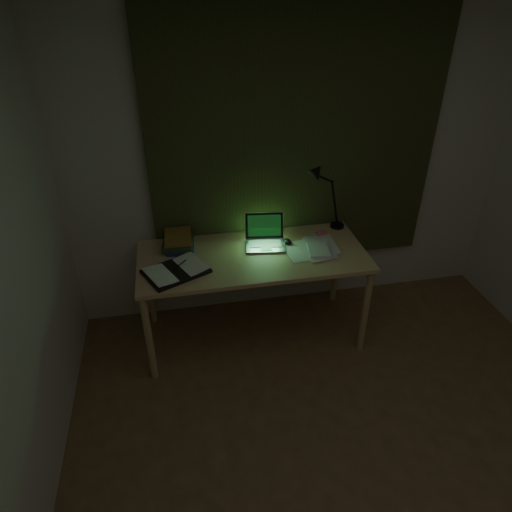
{
  "coord_description": "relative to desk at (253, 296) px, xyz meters",
  "views": [
    {
      "loc": [
        -0.92,
        -1.22,
        2.51
      ],
      "look_at": [
        -0.41,
        1.44,
        0.82
      ],
      "focal_mm": 32.0,
      "sensor_mm": 36.0,
      "label": 1
    }
  ],
  "objects": [
    {
      "name": "floor",
      "position": [
        0.41,
        -1.56,
        -0.38
      ],
      "size": [
        3.5,
        4.0,
        0.0
      ],
      "primitive_type": "cube",
      "color": "brown",
      "rests_on": "ground"
    },
    {
      "name": "wall_back",
      "position": [
        0.41,
        0.44,
        0.87
      ],
      "size": [
        3.5,
        0.0,
        2.5
      ],
      "primitive_type": "cube",
      "color": "silver",
      "rests_on": "ground"
    },
    {
      "name": "curtain",
      "position": [
        0.41,
        0.4,
        1.07
      ],
      "size": [
        2.2,
        0.06,
        2.0
      ],
      "primitive_type": "cube",
      "color": "#2B3319",
      "rests_on": "wall_back"
    },
    {
      "name": "desk",
      "position": [
        0.0,
        0.0,
        0.0
      ],
      "size": [
        1.66,
        0.73,
        0.76
      ],
      "primitive_type": null,
      "color": "#DBB176",
      "rests_on": "floor"
    },
    {
      "name": "laptop",
      "position": [
        0.11,
        0.09,
        0.49
      ],
      "size": [
        0.34,
        0.37,
        0.21
      ],
      "primitive_type": null,
      "rotation": [
        0.0,
        0.0,
        -0.13
      ],
      "color": "silver",
      "rests_on": "desk"
    },
    {
      "name": "open_textbook",
      "position": [
        -0.56,
        -0.13,
        0.4
      ],
      "size": [
        0.49,
        0.44,
        0.03
      ],
      "primitive_type": null,
      "rotation": [
        0.0,
        0.0,
        0.44
      ],
      "color": "white",
      "rests_on": "desk"
    },
    {
      "name": "book_stack",
      "position": [
        -0.52,
        0.21,
        0.43
      ],
      "size": [
        0.23,
        0.27,
        0.1
      ],
      "primitive_type": null,
      "rotation": [
        0.0,
        0.0,
        -0.05
      ],
      "color": "white",
      "rests_on": "desk"
    },
    {
      "name": "loose_papers",
      "position": [
        0.44,
        -0.03,
        0.39
      ],
      "size": [
        0.35,
        0.37,
        0.02
      ],
      "primitive_type": null,
      "rotation": [
        0.0,
        0.0,
        -0.07
      ],
      "color": "silver",
      "rests_on": "desk"
    },
    {
      "name": "mouse",
      "position": [
        0.29,
        0.11,
        0.4
      ],
      "size": [
        0.07,
        0.1,
        0.03
      ],
      "primitive_type": "ellipsoid",
      "rotation": [
        0.0,
        0.0,
        0.19
      ],
      "color": "black",
      "rests_on": "desk"
    },
    {
      "name": "sticky_yellow",
      "position": [
        0.61,
        0.2,
        0.39
      ],
      "size": [
        0.09,
        0.09,
        0.01
      ],
      "primitive_type": "cube",
      "rotation": [
        0.0,
        0.0,
        -0.37
      ],
      "color": "#CDD32C",
      "rests_on": "desk"
    },
    {
      "name": "sticky_pink",
      "position": [
        0.59,
        0.2,
        0.39
      ],
      "size": [
        0.09,
        0.09,
        0.02
      ],
      "primitive_type": "cube",
      "rotation": [
        0.0,
        0.0,
        0.15
      ],
      "color": "pink",
      "rests_on": "desk"
    },
    {
      "name": "desk_lamp",
      "position": [
        0.75,
        0.29,
        0.68
      ],
      "size": [
        0.43,
        0.36,
        0.6
      ],
      "primitive_type": null,
      "rotation": [
        0.0,
        0.0,
        0.13
      ],
      "color": "black",
      "rests_on": "desk"
    }
  ]
}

